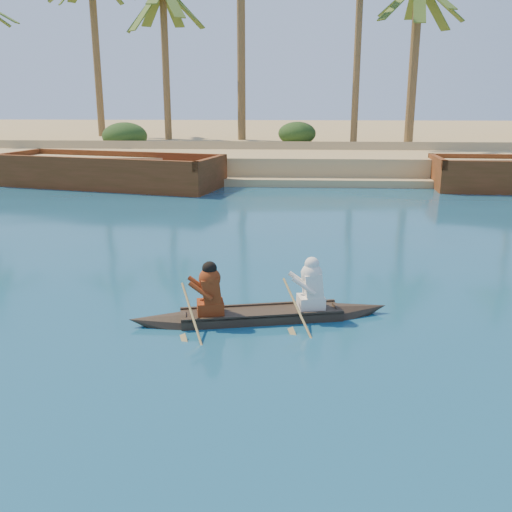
# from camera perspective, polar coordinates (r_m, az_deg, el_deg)

# --- Properties ---
(sandy_embankment) EXTENTS (150.00, 51.00, 1.50)m
(sandy_embankment) POSITION_cam_1_polar(r_m,az_deg,el_deg) (53.25, -2.85, 11.53)
(sandy_embankment) COLOR tan
(sandy_embankment) RESTS_ON ground
(palm_grove) EXTENTS (110.00, 14.00, 16.00)m
(palm_grove) POSITION_cam_1_polar(r_m,az_deg,el_deg) (41.48, -4.86, 20.69)
(palm_grove) COLOR #38521D
(palm_grove) RESTS_ON ground
(shrub_cluster) EXTENTS (100.00, 6.00, 2.40)m
(shrub_cluster) POSITION_cam_1_polar(r_m,az_deg,el_deg) (37.98, -5.37, 10.87)
(shrub_cluster) COLOR #193212
(shrub_cluster) RESTS_ON ground
(canoe) EXTENTS (5.24, 1.75, 1.44)m
(canoe) POSITION_cam_1_polar(r_m,az_deg,el_deg) (11.35, 0.53, -5.07)
(canoe) COLOR #31251A
(canoe) RESTS_ON ground
(barge_mid) EXTENTS (11.61, 6.25, 1.84)m
(barge_mid) POSITION_cam_1_polar(r_m,az_deg,el_deg) (29.53, -14.38, 8.04)
(barge_mid) COLOR maroon
(barge_mid) RESTS_ON ground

